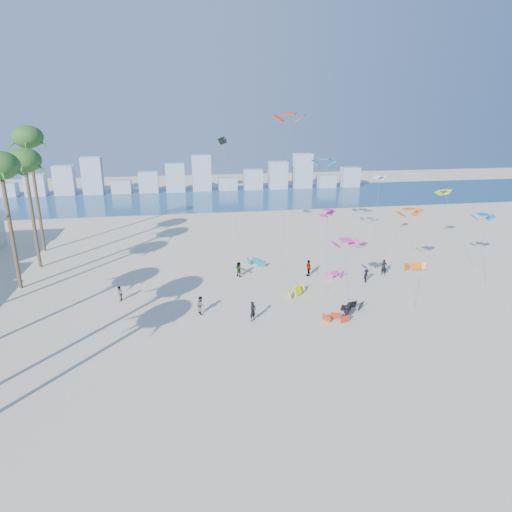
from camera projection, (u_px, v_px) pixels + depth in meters
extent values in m
plane|color=beige|center=(253.00, 392.00, 30.78)|extent=(220.00, 220.00, 0.00)
plane|color=navy|center=(198.00, 199.00, 98.24)|extent=(220.00, 220.00, 0.00)
imported|color=black|center=(253.00, 311.00, 40.91)|extent=(0.81, 0.79, 1.87)
imported|color=gray|center=(201.00, 305.00, 42.38)|extent=(0.88, 1.01, 1.74)
imported|color=black|center=(346.00, 313.00, 40.95)|extent=(0.88, 0.73, 1.54)
imported|color=gray|center=(308.00, 268.00, 52.11)|extent=(0.63, 1.18, 1.92)
imported|color=black|center=(366.00, 276.00, 50.17)|extent=(1.12, 1.06, 1.53)
imported|color=gray|center=(239.00, 269.00, 51.91)|extent=(1.38, 1.60, 1.74)
imported|color=black|center=(384.00, 267.00, 52.34)|extent=(0.74, 0.53, 1.88)
imported|color=gray|center=(119.00, 294.00, 45.24)|extent=(0.65, 0.80, 1.55)
cylinder|color=#595959|center=(327.00, 251.00, 47.85)|extent=(0.83, 3.49, 8.17)
cylinder|color=#595959|center=(332.00, 214.00, 54.64)|extent=(0.97, 4.88, 12.66)
cylinder|color=#595959|center=(412.00, 258.00, 44.66)|extent=(0.85, 4.48, 8.85)
cylinder|color=#595959|center=(232.00, 200.00, 56.70)|extent=(2.12, 3.39, 15.08)
cylinder|color=#595959|center=(376.00, 222.00, 54.63)|extent=(1.22, 2.76, 10.82)
cylinder|color=#595959|center=(485.00, 249.00, 50.28)|extent=(0.86, 3.35, 7.15)
cylinder|color=#595959|center=(285.00, 195.00, 52.24)|extent=(1.40, 3.54, 18.00)
cylinder|color=#595959|center=(458.00, 228.00, 56.12)|extent=(2.45, 4.85, 8.77)
cylinder|color=#595959|center=(348.00, 276.00, 43.01)|extent=(0.31, 2.88, 6.44)
cylinder|color=brown|center=(11.00, 229.00, 46.75)|extent=(0.40, 0.40, 13.13)
ellipsoid|color=#2B5F21|center=(0.00, 165.00, 44.73)|extent=(3.80, 3.80, 2.85)
cylinder|color=brown|center=(33.00, 215.00, 53.37)|extent=(0.40, 0.40, 12.92)
ellipsoid|color=#2B5F21|center=(24.00, 160.00, 51.38)|extent=(3.80, 3.80, 2.85)
cylinder|color=brown|center=(37.00, 196.00, 59.38)|extent=(0.40, 0.40, 15.16)
ellipsoid|color=#2B5F21|center=(28.00, 137.00, 57.04)|extent=(3.80, 3.80, 2.85)
cube|color=#9EADBF|center=(7.00, 190.00, 100.28)|extent=(4.40, 3.00, 3.00)
cube|color=#9EADBF|center=(36.00, 185.00, 101.01)|extent=(4.40, 3.00, 4.80)
cube|color=#9EADBF|center=(64.00, 180.00, 101.75)|extent=(4.40, 3.00, 6.60)
cube|color=#9EADBF|center=(92.00, 176.00, 102.49)|extent=(4.40, 3.00, 8.40)
cube|color=#9EADBF|center=(122.00, 187.00, 104.34)|extent=(4.40, 3.00, 3.00)
cube|color=#9EADBF|center=(149.00, 182.00, 105.07)|extent=(4.40, 3.00, 4.80)
cube|color=#9EADBF|center=(175.00, 178.00, 105.81)|extent=(4.40, 3.00, 6.60)
cube|color=#9EADBF|center=(202.00, 173.00, 106.55)|extent=(4.40, 3.00, 8.40)
cube|color=#9EADBF|center=(228.00, 184.00, 108.39)|extent=(4.40, 3.00, 3.00)
cube|color=#9EADBF|center=(253.00, 179.00, 109.13)|extent=(4.40, 3.00, 4.80)
cube|color=#9EADBF|center=(278.00, 175.00, 109.87)|extent=(4.40, 3.00, 6.60)
cube|color=#9EADBF|center=(303.00, 171.00, 110.60)|extent=(4.40, 3.00, 8.40)
cube|color=#9EADBF|center=(326.00, 181.00, 112.45)|extent=(4.40, 3.00, 3.00)
cube|color=#9EADBF|center=(350.00, 177.00, 113.19)|extent=(4.40, 3.00, 4.80)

